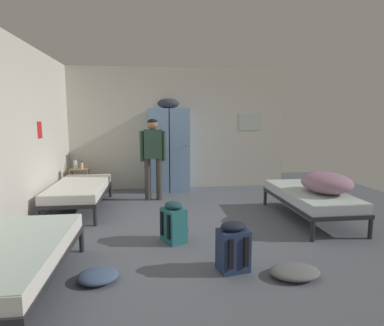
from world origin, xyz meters
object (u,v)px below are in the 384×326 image
(locker_bank, at_px, (169,148))
(bed_left_front, at_px, (13,256))
(backpack_teal, at_px, (174,223))
(backpack_navy, at_px, (233,247))
(bedding_heap, at_px, (327,183))
(shelf_unit, at_px, (80,179))
(clothes_pile_denim, at_px, (98,276))
(bed_left_rear, at_px, (79,189))
(person_traveler, at_px, (153,152))
(lotion_bottle, at_px, (82,165))
(water_bottle, at_px, (75,164))
(clothes_pile_grey, at_px, (295,272))
(bed_right, at_px, (310,196))

(locker_bank, distance_m, bed_left_front, 4.52)
(backpack_teal, relative_size, backpack_navy, 1.00)
(bed_left_front, bearing_deg, backpack_teal, 35.13)
(bedding_heap, bearing_deg, shelf_unit, 150.40)
(clothes_pile_denim, bearing_deg, bed_left_rear, 105.51)
(locker_bank, height_order, person_traveler, locker_bank)
(clothes_pile_denim, bearing_deg, lotion_bottle, 103.58)
(person_traveler, height_order, backpack_teal, person_traveler)
(lotion_bottle, distance_m, backpack_teal, 3.36)
(water_bottle, distance_m, clothes_pile_grey, 5.12)
(bed_left_front, relative_size, bedding_heap, 2.21)
(bed_left_front, distance_m, bedding_heap, 4.31)
(bedding_heap, bearing_deg, bed_left_rear, 162.91)
(bedding_heap, bearing_deg, locker_bank, 131.95)
(water_bottle, bearing_deg, backpack_navy, -56.70)
(shelf_unit, relative_size, clothes_pile_denim, 1.37)
(person_traveler, bearing_deg, bedding_heap, -33.78)
(locker_bank, distance_m, bed_right, 3.26)
(person_traveler, distance_m, lotion_bottle, 1.65)
(bedding_heap, distance_m, clothes_pile_denim, 3.61)
(backpack_teal, bearing_deg, clothes_pile_grey, -43.59)
(locker_bank, height_order, lotion_bottle, locker_bank)
(bedding_heap, relative_size, clothes_pile_denim, 2.07)
(backpack_navy, bearing_deg, shelf_unit, 122.58)
(bed_left_front, relative_size, person_traveler, 1.17)
(bed_left_front, distance_m, bed_left_rear, 2.81)
(bedding_heap, distance_m, person_traveler, 3.23)
(lotion_bottle, bearing_deg, clothes_pile_denim, -76.42)
(locker_bank, distance_m, backpack_navy, 4.03)
(locker_bank, relative_size, clothes_pile_grey, 3.89)
(lotion_bottle, distance_m, clothes_pile_grey, 4.98)
(bed_left_front, height_order, backpack_navy, backpack_navy)
(bed_left_front, bearing_deg, backpack_navy, 5.76)
(backpack_teal, bearing_deg, clothes_pile_denim, -131.08)
(backpack_teal, bearing_deg, lotion_bottle, 121.94)
(person_traveler, xyz_separation_m, backpack_navy, (0.84, -3.15, -0.72))
(bed_left_front, relative_size, backpack_teal, 3.45)
(bedding_heap, bearing_deg, bed_right, 123.87)
(backpack_navy, bearing_deg, clothes_pile_grey, -20.61)
(locker_bank, distance_m, person_traveler, 0.87)
(bed_left_front, bearing_deg, bedding_heap, 21.57)
(bed_right, xyz_separation_m, backpack_teal, (-2.26, -0.68, -0.12))
(clothes_pile_denim, bearing_deg, backpack_navy, 2.97)
(shelf_unit, xyz_separation_m, bed_left_front, (0.25, -3.99, 0.04))
(water_bottle, bearing_deg, clothes_pile_grey, -52.37)
(backpack_teal, distance_m, clothes_pile_denim, 1.31)
(backpack_teal, bearing_deg, shelf_unit, 122.58)
(shelf_unit, bearing_deg, bed_left_front, -86.42)
(bed_left_rear, height_order, backpack_navy, backpack_navy)
(shelf_unit, relative_size, bed_right, 0.30)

